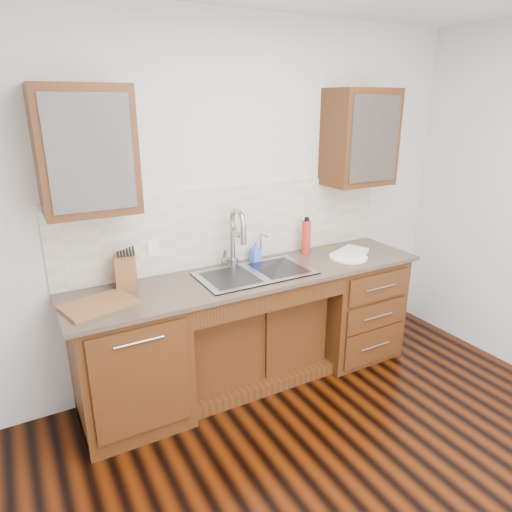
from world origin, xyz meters
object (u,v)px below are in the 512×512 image
soap_bottle (255,252)px  water_bottle (306,237)px  cutting_board (99,305)px  knife_block (126,271)px  plate (348,257)px

soap_bottle → water_bottle: bearing=-7.7°
soap_bottle → cutting_board: size_ratio=0.38×
soap_bottle → knife_block: size_ratio=0.70×
water_bottle → cutting_board: (-1.70, -0.23, -0.13)m
soap_bottle → cutting_board: (-1.24, -0.25, -0.07)m
cutting_board → soap_bottle: bearing=11.5°
water_bottle → knife_block: size_ratio=1.22×
water_bottle → cutting_board: water_bottle is taller
knife_block → cutting_board: size_ratio=0.54×
plate → cutting_board: (-1.93, 0.04, 0.00)m
soap_bottle → knife_block: (-1.00, -0.02, 0.03)m
soap_bottle → knife_block: knife_block is taller
plate → cutting_board: cutting_board is taller
water_bottle → plate: size_ratio=0.91×
plate → cutting_board: bearing=178.9°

